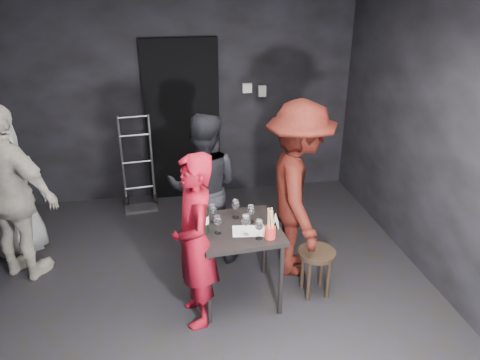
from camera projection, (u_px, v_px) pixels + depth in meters
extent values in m
cube|color=black|center=(207.00, 309.00, 4.30)|extent=(4.50, 5.00, 0.02)
cube|color=black|center=(181.00, 98.00, 5.98)|extent=(4.50, 0.04, 2.70)
cube|color=black|center=(457.00, 157.00, 4.11)|extent=(0.04, 5.00, 2.70)
cube|color=black|center=(183.00, 121.00, 6.05)|extent=(0.95, 0.10, 2.10)
cube|color=#B7B7B2|center=(247.00, 88.00, 6.03)|extent=(0.12, 0.06, 0.12)
cube|color=#B7B7B2|center=(262.00, 91.00, 6.08)|extent=(0.10, 0.06, 0.14)
cylinder|color=#B2B2B7|center=(122.00, 163.00, 5.91)|extent=(0.03, 0.03, 1.23)
cylinder|color=#B2B2B7|center=(152.00, 161.00, 5.97)|extent=(0.03, 0.03, 1.23)
cube|color=#B2B2B7|center=(141.00, 208.00, 6.07)|extent=(0.41, 0.23, 0.03)
cylinder|color=black|center=(127.00, 200.00, 6.15)|extent=(0.04, 0.16, 0.16)
cylinder|color=black|center=(155.00, 197.00, 6.21)|extent=(0.04, 0.16, 0.16)
cube|color=black|center=(239.00, 229.00, 4.18)|extent=(0.72, 0.72, 0.04)
cylinder|color=black|center=(209.00, 289.00, 4.00)|extent=(0.04, 0.04, 0.71)
cylinder|color=black|center=(281.00, 281.00, 4.10)|extent=(0.04, 0.04, 0.71)
cylinder|color=black|center=(201.00, 249.00, 4.57)|extent=(0.04, 0.04, 0.71)
cylinder|color=black|center=(265.00, 243.00, 4.68)|extent=(0.04, 0.04, 0.71)
cylinder|color=black|center=(317.00, 253.00, 4.34)|extent=(0.35, 0.35, 0.04)
cylinder|color=black|center=(321.00, 268.00, 4.54)|extent=(0.04, 0.04, 0.41)
cylinder|color=black|center=(303.00, 270.00, 4.51)|extent=(0.04, 0.04, 0.41)
cylinder|color=black|center=(309.00, 282.00, 4.34)|extent=(0.04, 0.04, 0.41)
cylinder|color=black|center=(328.00, 280.00, 4.37)|extent=(0.04, 0.04, 0.41)
imported|color=maroon|center=(195.00, 239.00, 3.88)|extent=(0.45, 0.63, 1.63)
imported|color=black|center=(204.00, 184.00, 4.80)|extent=(0.91, 0.64, 1.69)
imported|color=#41120C|center=(299.00, 175.00, 4.46)|extent=(0.79, 1.43, 2.12)
imported|color=beige|center=(9.00, 180.00, 4.37)|extent=(1.37, 1.14, 2.11)
imported|color=gray|center=(10.00, 190.00, 4.88)|extent=(0.84, 0.70, 1.50)
cube|color=white|center=(249.00, 231.00, 4.11)|extent=(0.31, 0.23, 0.00)
cylinder|color=black|center=(204.00, 220.00, 4.04)|extent=(0.08, 0.08, 0.24)
cylinder|color=black|center=(204.00, 203.00, 3.98)|extent=(0.03, 0.03, 0.10)
cylinder|color=white|center=(204.00, 219.00, 4.04)|extent=(0.08, 0.08, 0.08)
cylinder|color=red|center=(270.00, 232.00, 3.99)|extent=(0.10, 0.10, 0.11)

